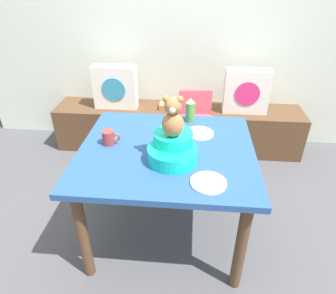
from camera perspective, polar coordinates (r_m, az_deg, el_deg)
The scene contains 14 objects.
ground_plane at distance 2.40m, azimuth -0.22°, elevation -15.44°, with size 8.00×8.00×0.00m, color #4C4C51.
back_wall at distance 3.20m, azimuth 2.50°, elevation 23.27°, with size 4.40×0.10×2.60m, color silver.
window_bench at distance 3.28m, azimuth 1.83°, elevation 3.70°, with size 2.60×0.44×0.46m, color brown.
pillow_floral_left at distance 3.17m, azimuth -10.05°, elevation 11.18°, with size 0.44×0.15×0.44m.
pillow_floral_right at distance 3.11m, azimuth 14.73°, elevation 10.22°, with size 0.44×0.15×0.44m.
book_stack at distance 3.17m, azimuth 0.20°, elevation 7.87°, with size 0.20×0.14×0.05m, color #BD7743.
dining_table at distance 1.99m, azimuth -0.26°, elevation -2.85°, with size 1.13×1.02×0.74m.
highchair at distance 2.75m, azimuth 5.36°, elevation 4.66°, with size 0.35×0.48×0.79m.
infant_seat_teal at distance 1.79m, azimuth 0.88°, elevation -0.34°, with size 0.30×0.33×0.16m.
teddy_bear at distance 1.69m, azimuth 0.94°, elevation 5.59°, with size 0.13×0.12×0.25m.
ketchup_bottle at distance 2.25m, azimuth 4.25°, elevation 6.97°, with size 0.07×0.07×0.18m.
coffee_mug at distance 2.00m, azimuth -11.25°, elevation 1.78°, with size 0.12×0.08×0.09m.
dinner_plate_near at distance 2.11m, azimuth 5.99°, elevation 2.65°, with size 0.20×0.20×0.01m, color white.
dinner_plate_far at distance 1.65m, azimuth 7.72°, elevation -6.77°, with size 0.20×0.20×0.01m, color white.
Camera 1 is at (0.16, -1.63, 1.76)m, focal length 31.92 mm.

